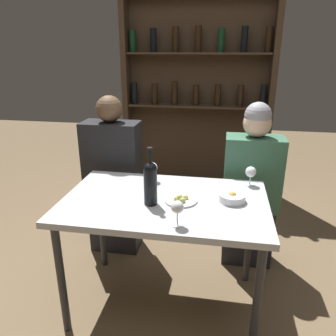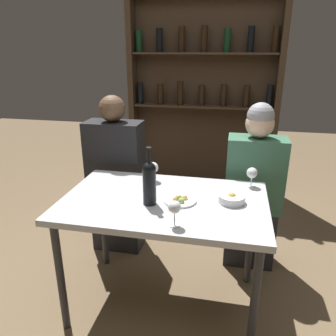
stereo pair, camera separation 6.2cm
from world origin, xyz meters
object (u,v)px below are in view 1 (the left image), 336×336
Objects in this scene: wine_bottle at (150,181)px; wine_glass_2 at (251,172)px; wine_glass_1 at (177,208)px; food_plate_0 at (181,200)px; seated_person_left at (114,181)px; snack_bowl at (232,198)px; seated_person_right at (251,190)px; wine_glass_0 at (152,168)px.

wine_bottle is 0.67m from wine_glass_2.
food_plate_0 is at bearing 93.73° from wine_glass_1.
wine_bottle is 2.65× the size of wine_glass_2.
wine_glass_2 is 1.06m from seated_person_left.
seated_person_left reaches higher than wine_glass_2.
snack_bowl is at bearing -30.89° from seated_person_left.
seated_person_right is (1.04, 0.00, 0.00)m from seated_person_left.
wine_glass_0 is (-0.06, 0.33, -0.05)m from wine_bottle.
seated_person_right is at bearing 25.35° from wine_glass_0.
seated_person_right reaches higher than wine_glass_2.
snack_bowl is (0.44, 0.11, -0.11)m from wine_bottle.
snack_bowl is 0.12× the size of seated_person_right.
wine_glass_0 is 0.10× the size of seated_person_left.
wine_glass_1 is 0.11× the size of seated_person_right.
wine_glass_1 is 0.89× the size of snack_bowl.
wine_glass_1 is (0.18, -0.21, -0.04)m from wine_bottle.
wine_glass_1 is 1.08m from seated_person_left.
wine_glass_0 is 0.36m from food_plate_0.
wine_glass_0 is 0.97× the size of wine_glass_1.
seated_person_right is (0.15, 0.53, -0.18)m from snack_bowl.
snack_bowl is (-0.11, -0.25, -0.06)m from wine_glass_2.
wine_glass_1 reaches higher than food_plate_0.
wine_glass_0 is at bearing -154.65° from seated_person_right.
wine_glass_1 is 0.98m from seated_person_right.
seated_person_left reaches higher than wine_glass_0.
wine_glass_2 is 0.67× the size of food_plate_0.
snack_bowl is at bearing -106.00° from seated_person_right.
seated_person_left is 1.04m from seated_person_right.
wine_bottle is at bearing 130.68° from wine_glass_1.
food_plate_0 is 0.15× the size of seated_person_left.
snack_bowl is 0.12× the size of seated_person_left.
wine_glass_2 is 0.83× the size of snack_bowl.
seated_person_right is at bearing 81.95° from wine_glass_2.
seated_person_left is at bearing 149.11° from snack_bowl.
seated_person_right is at bearing 53.08° from food_plate_0.
wine_glass_0 is at bearing -39.57° from seated_person_left.
wine_glass_0 reaches higher than food_plate_0.
wine_glass_1 reaches higher than snack_bowl.
wine_bottle is 2.49× the size of wine_glass_1.
seated_person_left is (-0.60, 0.58, -0.17)m from food_plate_0.
food_plate_0 is (0.22, -0.27, -0.08)m from wine_glass_0.
snack_bowl reaches higher than food_plate_0.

